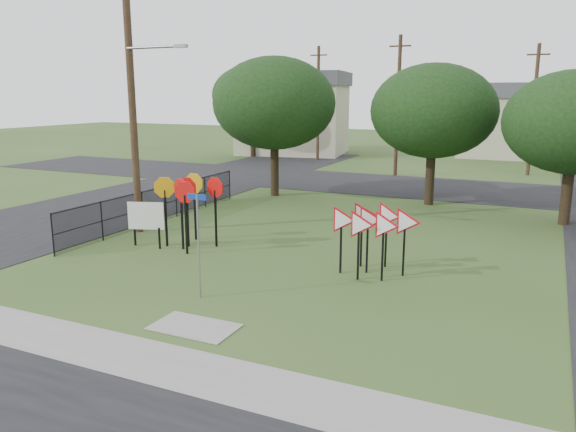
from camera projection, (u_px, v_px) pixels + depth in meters
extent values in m
plane|color=#2C491B|center=(244.00, 295.00, 15.30)|extent=(140.00, 140.00, 0.00)
cube|color=gray|center=(145.00, 359.00, 11.58)|extent=(30.00, 1.60, 0.02)
cube|color=#2C491B|center=(103.00, 386.00, 10.51)|extent=(30.00, 0.80, 0.02)
cube|color=black|center=(137.00, 199.00, 29.10)|extent=(8.00, 50.00, 0.02)
cube|color=black|center=(411.00, 186.00, 33.00)|extent=(60.00, 8.00, 0.02)
cube|color=gray|center=(194.00, 327.00, 13.17)|extent=(2.00, 1.20, 0.02)
cylinder|color=gray|center=(199.00, 247.00, 14.83)|extent=(0.06, 0.06, 2.83)
cube|color=navy|center=(197.00, 197.00, 14.54)|extent=(0.58, 0.05, 0.15)
cube|color=black|center=(188.00, 219.00, 19.92)|extent=(0.06, 0.06, 2.04)
cube|color=black|center=(216.00, 219.00, 19.91)|extent=(0.06, 0.06, 2.04)
cube|color=black|center=(186.00, 225.00, 18.99)|extent=(0.06, 0.06, 2.04)
cube|color=black|center=(166.00, 218.00, 19.95)|extent=(0.06, 0.06, 2.04)
cube|color=black|center=(195.00, 213.00, 20.86)|extent=(0.06, 0.06, 2.04)
cube|color=black|center=(182.00, 221.00, 19.57)|extent=(0.06, 0.06, 2.04)
cube|color=black|center=(341.00, 247.00, 17.01)|extent=(0.05, 0.05, 1.62)
cube|color=black|center=(367.00, 247.00, 17.03)|extent=(0.05, 0.05, 1.62)
cube|color=black|center=(383.00, 254.00, 16.29)|extent=(0.05, 0.05, 1.62)
cube|color=black|center=(361.00, 242.00, 17.65)|extent=(0.05, 0.05, 1.62)
cube|color=black|center=(386.00, 242.00, 17.60)|extent=(0.05, 0.05, 1.62)
cube|color=black|center=(404.00, 250.00, 16.74)|extent=(0.05, 0.05, 1.62)
cube|color=black|center=(358.00, 253.00, 16.40)|extent=(0.05, 0.05, 1.62)
cube|color=black|center=(135.00, 235.00, 20.19)|extent=(0.05, 0.05, 0.76)
cube|color=black|center=(159.00, 238.00, 19.74)|extent=(0.05, 0.05, 0.76)
cube|color=silver|center=(146.00, 216.00, 19.80)|extent=(1.25, 0.47, 0.98)
cylinder|color=#44301F|center=(132.00, 103.00, 21.22)|extent=(0.28, 0.28, 10.00)
cylinder|color=gray|center=(153.00, 47.00, 20.21)|extent=(2.40, 0.10, 0.10)
cube|color=gray|center=(181.00, 46.00, 19.71)|extent=(0.50, 0.18, 0.12)
cylinder|color=#44301F|center=(398.00, 107.00, 36.40)|extent=(0.24, 0.24, 9.00)
cube|color=#44301F|center=(400.00, 46.00, 35.59)|extent=(1.40, 0.10, 0.10)
cylinder|color=#44301F|center=(533.00, 111.00, 36.70)|extent=(0.24, 0.24, 8.50)
cube|color=#44301F|center=(539.00, 54.00, 35.93)|extent=(1.40, 0.10, 0.10)
cylinder|color=#44301F|center=(318.00, 104.00, 45.01)|extent=(0.24, 0.24, 9.00)
cube|color=#44301F|center=(319.00, 55.00, 44.20)|extent=(1.40, 0.10, 0.10)
cylinder|color=black|center=(53.00, 235.00, 18.71)|extent=(0.05, 0.05, 1.50)
cylinder|color=black|center=(102.00, 221.00, 20.75)|extent=(0.05, 0.05, 1.50)
cylinder|color=black|center=(142.00, 210.00, 22.79)|extent=(0.05, 0.05, 1.50)
cylinder|color=black|center=(176.00, 200.00, 24.82)|extent=(0.05, 0.05, 1.50)
cylinder|color=black|center=(205.00, 192.00, 26.86)|extent=(0.05, 0.05, 1.50)
cylinder|color=black|center=(230.00, 185.00, 28.89)|extent=(0.05, 0.05, 1.50)
cube|color=black|center=(159.00, 188.00, 23.65)|extent=(0.03, 11.50, 0.03)
cube|color=black|center=(160.00, 205.00, 23.80)|extent=(0.03, 11.50, 0.03)
cube|color=black|center=(160.00, 205.00, 23.80)|extent=(0.01, 11.50, 1.50)
cube|color=#B8B494|center=(293.00, 120.00, 50.53)|extent=(10.08, 8.46, 6.00)
cube|color=#49494E|center=(293.00, 79.00, 49.75)|extent=(10.58, 8.88, 1.20)
cube|color=#B8B494|center=(511.00, 127.00, 48.52)|extent=(8.00, 8.00, 5.00)
cube|color=#49494E|center=(514.00, 90.00, 47.85)|extent=(8.40, 8.40, 1.20)
cylinder|color=#2E2214|center=(275.00, 171.00, 29.88)|extent=(0.44, 0.44, 2.62)
ellipsoid|color=black|center=(274.00, 103.00, 29.12)|extent=(6.40, 6.40, 4.80)
cylinder|color=#2E2214|center=(430.00, 180.00, 27.49)|extent=(0.44, 0.44, 2.45)
ellipsoid|color=black|center=(434.00, 111.00, 26.77)|extent=(6.00, 6.00, 4.50)
cylinder|color=#2E2214|center=(566.00, 198.00, 23.26)|extent=(0.44, 0.44, 2.27)
ellipsoid|color=black|center=(574.00, 122.00, 22.59)|extent=(5.60, 5.60, 4.20)
cylinder|color=#2E2214|center=(253.00, 140.00, 48.16)|extent=(0.44, 0.44, 2.80)
ellipsoid|color=black|center=(252.00, 95.00, 47.34)|extent=(6.80, 6.80, 5.10)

